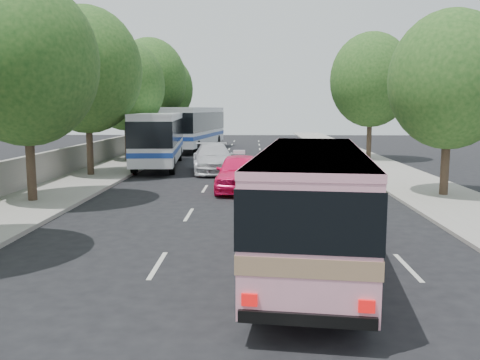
{
  "coord_description": "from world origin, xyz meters",
  "views": [
    {
      "loc": [
        0.46,
        -13.99,
        3.82
      ],
      "look_at": [
        0.02,
        1.74,
        1.6
      ],
      "focal_mm": 38.0,
      "sensor_mm": 36.0,
      "label": 1
    }
  ],
  "objects_px": {
    "pink_bus": "(311,195)",
    "tour_coach_front": "(159,135)",
    "tour_coach_rear": "(195,125)",
    "white_pickup": "(213,158)",
    "pink_taxi": "(239,172)"
  },
  "relations": [
    {
      "from": "pink_bus",
      "to": "tour_coach_rear",
      "type": "relative_size",
      "value": 0.69
    },
    {
      "from": "pink_bus",
      "to": "tour_coach_front",
      "type": "height_order",
      "value": "tour_coach_front"
    },
    {
      "from": "tour_coach_front",
      "to": "pink_bus",
      "type": "bearing_deg",
      "value": -75.54
    },
    {
      "from": "tour_coach_front",
      "to": "pink_taxi",
      "type": "bearing_deg",
      "value": -65.41
    },
    {
      "from": "pink_bus",
      "to": "tour_coach_rear",
      "type": "xyz_separation_m",
      "value": [
        -6.77,
        34.66,
        0.58
      ]
    },
    {
      "from": "tour_coach_rear",
      "to": "tour_coach_front",
      "type": "bearing_deg",
      "value": -86.39
    },
    {
      "from": "pink_bus",
      "to": "white_pickup",
      "type": "relative_size",
      "value": 1.57
    },
    {
      "from": "pink_bus",
      "to": "pink_taxi",
      "type": "relative_size",
      "value": 1.83
    },
    {
      "from": "white_pickup",
      "to": "tour_coach_rear",
      "type": "relative_size",
      "value": 0.44
    },
    {
      "from": "white_pickup",
      "to": "tour_coach_rear",
      "type": "xyz_separation_m",
      "value": [
        -2.93,
        16.25,
        1.51
      ]
    },
    {
      "from": "pink_taxi",
      "to": "white_pickup",
      "type": "distance_m",
      "value": 7.07
    },
    {
      "from": "white_pickup",
      "to": "tour_coach_rear",
      "type": "distance_m",
      "value": 16.58
    },
    {
      "from": "pink_taxi",
      "to": "tour_coach_rear",
      "type": "distance_m",
      "value": 23.62
    },
    {
      "from": "white_pickup",
      "to": "tour_coach_front",
      "type": "relative_size",
      "value": 0.49
    },
    {
      "from": "pink_bus",
      "to": "white_pickup",
      "type": "distance_m",
      "value": 18.84
    }
  ]
}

